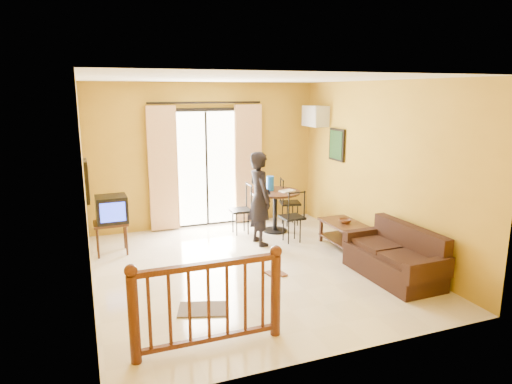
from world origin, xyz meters
name	(u,v)px	position (x,y,z in m)	size (l,w,h in m)	color
ground	(250,268)	(0.00, 0.00, 0.00)	(5.00, 5.00, 0.00)	beige
room_shell	(250,157)	(0.00, 0.00, 1.70)	(5.00, 5.00, 5.00)	white
balcony_door	(207,167)	(0.00, 2.43, 1.19)	(2.25, 0.14, 2.46)	black
tv_table	(111,227)	(-1.90, 1.44, 0.46)	(0.53, 0.45, 0.54)	black
television	(112,209)	(-1.87, 1.44, 0.75)	(0.49, 0.46, 0.44)	black
picture_left	(87,181)	(-2.22, -0.20, 1.55)	(0.05, 0.42, 0.52)	black
dining_table	(275,200)	(1.10, 1.60, 0.62)	(0.95, 0.95, 0.79)	black
water_jug	(270,183)	(1.03, 1.69, 0.93)	(0.15, 0.15, 0.28)	blue
serving_tray	(287,191)	(1.30, 1.50, 0.80)	(0.28, 0.18, 0.02)	beige
dining_chairs	(274,233)	(1.04, 1.51, 0.00)	(1.56, 1.41, 0.95)	black
air_conditioner	(315,116)	(2.09, 1.95, 2.15)	(0.31, 0.60, 0.40)	silver
botanical_print	(337,145)	(2.22, 1.30, 1.65)	(0.05, 0.50, 0.60)	black
coffee_table	(345,231)	(1.85, 0.31, 0.29)	(0.55, 0.98, 0.44)	black
bowl	(345,221)	(1.85, 0.32, 0.47)	(0.21, 0.21, 0.07)	#4E2C1B
sofa	(396,258)	(1.85, -1.05, 0.28)	(0.76, 1.59, 0.75)	black
standing_person	(260,199)	(0.56, 1.02, 0.82)	(0.60, 0.39, 1.63)	black
stair_balustrade	(208,298)	(-1.15, -1.90, 0.56)	(1.63, 0.13, 1.04)	#471E0F
doormat	(203,309)	(-1.00, -1.06, 0.01)	(0.60, 0.40, 0.02)	#554B44
sandals	(276,274)	(0.27, -0.37, 0.01)	(0.28, 0.26, 0.03)	#4E2C1B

